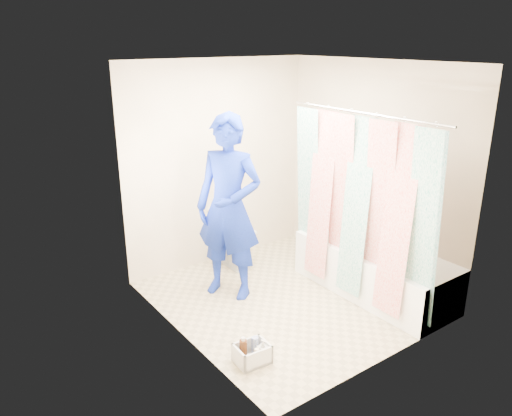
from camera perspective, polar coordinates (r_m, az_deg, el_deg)
floor at (r=5.35m, az=3.50°, el=-10.31°), size 2.60×2.60×0.00m
ceiling at (r=4.67m, az=4.11°, el=16.32°), size 2.40×2.60×0.02m
wall_back at (r=5.89m, az=-4.35°, el=5.06°), size 2.40×0.02×2.40m
wall_front at (r=4.02m, az=15.69°, el=-2.35°), size 2.40×0.02×2.40m
wall_left at (r=4.24m, az=-8.79°, el=-0.72°), size 0.02×2.60×2.40m
wall_right at (r=5.69m, az=13.14°, el=4.11°), size 0.02×2.60×2.40m
bathtub at (r=5.50m, az=13.32°, el=-6.81°), size 0.70×1.75×0.50m
curtain_rod at (r=4.77m, az=12.21°, el=10.57°), size 0.02×1.90×0.02m
shower_curtain at (r=4.98m, az=11.47°, el=-0.06°), size 0.06×1.75×1.80m
toilet at (r=5.99m, az=-2.73°, el=-3.23°), size 0.39×0.69×0.70m
tank_lid at (r=5.88m, az=-2.14°, el=-3.02°), size 0.43×0.19×0.03m
tank_internals at (r=6.00m, az=-4.08°, el=0.23°), size 0.17×0.06×0.23m
plumber at (r=5.08m, az=-3.13°, el=0.01°), size 0.77×0.84×1.93m
cleaning_caddy at (r=4.39m, az=-0.33°, el=-16.32°), size 0.30×0.24×0.21m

